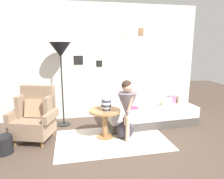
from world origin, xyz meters
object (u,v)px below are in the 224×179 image
armchair (35,116)px  floor_lamp (60,53)px  side_table (105,118)px  book_on_daybed (132,108)px  daybed (150,114)px  demijohn_near (125,130)px  person_child (127,103)px  magazine_basket (4,145)px  vase_striped (106,104)px

armchair → floor_lamp: floor_lamp is taller
side_table → book_on_daybed: bearing=30.2°
daybed → demijohn_near: 0.94m
armchair → person_child: 1.65m
armchair → floor_lamp: (0.47, 0.63, 1.09)m
floor_lamp → magazine_basket: 1.97m
vase_striped → demijohn_near: vase_striped is taller
daybed → floor_lamp: floor_lamp is taller
demijohn_near → side_table: bearing=163.7°
side_table → magazine_basket: side_table is taller
person_child → demijohn_near: (0.01, 0.12, -0.54)m
person_child → book_on_daybed: (0.29, 0.60, -0.29)m
floor_lamp → person_child: 1.72m
vase_striped → person_child: bearing=-33.7°
vase_striped → book_on_daybed: vase_striped is taller
floor_lamp → magazine_basket: size_ratio=6.22×
vase_striped → magazine_basket: 1.78m
floor_lamp → daybed: bearing=-9.3°
daybed → book_on_daybed: (-0.44, -0.13, 0.22)m
side_table → person_child: bearing=-32.8°
armchair → person_child: bearing=-14.3°
demijohn_near → magazine_basket: size_ratio=1.43×
book_on_daybed → magazine_basket: (-2.31, -0.62, -0.28)m
armchair → vase_striped: 1.29m
armchair → book_on_daybed: armchair is taller
side_table → floor_lamp: bearing=133.3°
armchair → demijohn_near: (1.59, -0.28, -0.28)m
armchair → book_on_daybed: (1.87, 0.19, -0.02)m
demijohn_near → armchair: bearing=169.9°
armchair → demijohn_near: bearing=-10.1°
armchair → magazine_basket: (-0.44, -0.42, -0.30)m
armchair → demijohn_near: size_ratio=2.42×
daybed → side_table: size_ratio=3.34×
book_on_daybed → daybed: bearing=16.3°
person_child → daybed: bearing=44.9°
floor_lamp → book_on_daybed: floor_lamp is taller
armchair → book_on_daybed: 1.88m
daybed → armchair: bearing=-172.0°
daybed → vase_striped: size_ratio=6.71×
side_table → demijohn_near: (0.36, -0.10, -0.22)m
armchair → demijohn_near: 1.63m
floor_lamp → side_table: bearing=-46.7°
daybed → magazine_basket: (-2.75, -0.75, -0.06)m
side_table → person_child: (0.35, -0.23, 0.32)m
book_on_daybed → demijohn_near: bearing=-120.8°
side_table → magazine_basket: size_ratio=2.07×
side_table → vase_striped: size_ratio=2.01×
armchair → magazine_basket: 0.68m
book_on_daybed → demijohn_near: 0.61m
daybed → floor_lamp: bearing=170.7°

